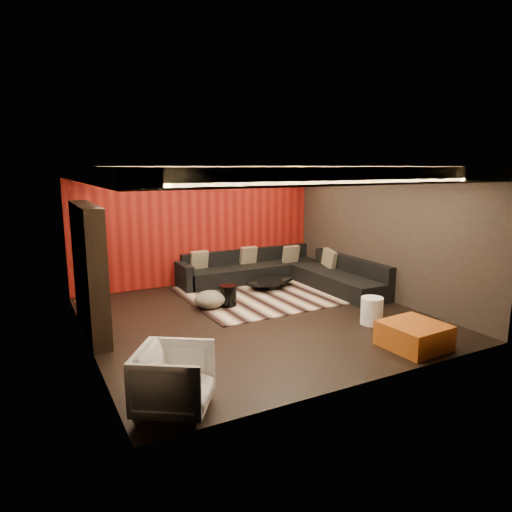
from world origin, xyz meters
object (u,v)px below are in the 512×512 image
coffee_table (270,283)px  sectional_sofa (284,274)px  white_side_table (372,311)px  orange_ottoman (414,335)px  armchair (174,380)px  drum_stool (228,296)px

coffee_table → sectional_sofa: size_ratio=0.36×
white_side_table → orange_ottoman: white_side_table is taller
white_side_table → armchair: (-4.07, -1.22, 0.14)m
armchair → drum_stool: bearing=0.3°
drum_stool → armchair: armchair is taller
orange_ottoman → armchair: armchair is taller
white_side_table → armchair: 4.25m
orange_ottoman → sectional_sofa: 4.29m
drum_stool → sectional_sofa: (1.93, 0.99, 0.03)m
white_side_table → coffee_table: bearing=98.5°
white_side_table → orange_ottoman: (-0.15, -1.14, -0.05)m
white_side_table → sectional_sofa: bearing=88.8°
coffee_table → armchair: (-3.63, -4.17, 0.26)m
orange_ottoman → coffee_table: bearing=94.0°
coffee_table → orange_ottoman: 4.11m
drum_stool → white_side_table: (1.87, -2.16, 0.02)m
armchair → sectional_sofa: armchair is taller
orange_ottoman → armchair: size_ratio=1.04×
coffee_table → white_side_table: (0.44, -2.95, 0.12)m
coffee_table → drum_stool: size_ratio=3.09×
drum_stool → orange_ottoman: 3.72m
coffee_table → orange_ottoman: orange_ottoman is taller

